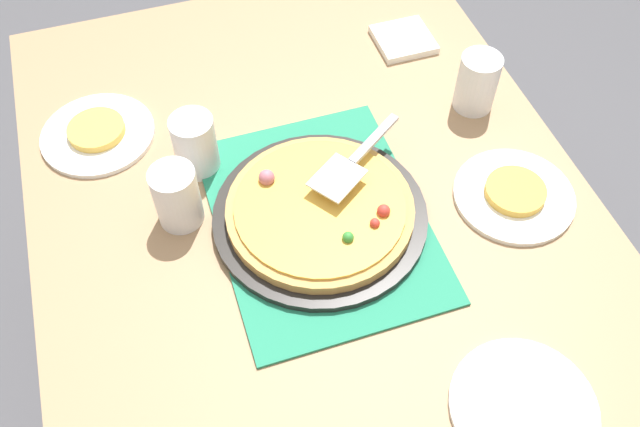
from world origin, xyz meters
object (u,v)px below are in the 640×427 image
(cup_far, at_px, (177,196))
(napkin_stack, at_px, (404,39))
(served_slice_left, at_px, (96,130))
(plate_near_left, at_px, (98,134))
(pizza_server, at_px, (353,161))
(cup_near, at_px, (477,82))
(pizza, at_px, (320,209))
(plate_side, at_px, (523,407))
(cup_corner, at_px, (195,144))
(plate_far_right, at_px, (514,196))
(pizza_pan, at_px, (320,216))
(served_slice_right, at_px, (515,191))

(cup_far, height_order, napkin_stack, cup_far)
(served_slice_left, distance_m, napkin_stack, 0.68)
(plate_near_left, xyz_separation_m, pizza_server, (0.27, 0.43, 0.06))
(pizza_server, bearing_deg, served_slice_left, -122.47)
(cup_near, relative_size, napkin_stack, 1.00)
(pizza, height_order, served_slice_left, pizza)
(served_slice_left, relative_size, napkin_stack, 0.92)
(pizza, distance_m, plate_side, 0.46)
(pizza, xyz_separation_m, cup_corner, (-0.19, -0.18, 0.03))
(served_slice_left, bearing_deg, plate_side, 35.04)
(plate_far_right, bearing_deg, pizza_pan, -99.76)
(plate_near_left, height_order, cup_corner, cup_corner)
(cup_far, height_order, cup_corner, same)
(cup_near, height_order, cup_corner, same)
(plate_near_left, xyz_separation_m, plate_far_right, (0.39, 0.70, 0.00))
(served_slice_right, relative_size, cup_corner, 0.92)
(plate_near_left, relative_size, plate_side, 1.00)
(served_slice_left, bearing_deg, cup_corner, 51.49)
(cup_corner, bearing_deg, plate_near_left, -128.51)
(plate_near_left, relative_size, served_slice_left, 2.00)
(served_slice_right, distance_m, cup_far, 0.60)
(plate_side, relative_size, served_slice_left, 2.00)
(plate_far_right, relative_size, plate_side, 1.00)
(served_slice_right, relative_size, cup_near, 0.92)
(pizza, distance_m, cup_near, 0.43)
(plate_near_left, height_order, served_slice_left, served_slice_left)
(pizza_pan, height_order, cup_corner, cup_corner)
(plate_near_left, bearing_deg, served_slice_right, 60.91)
(plate_near_left, height_order, cup_far, cup_far)
(plate_near_left, xyz_separation_m, served_slice_left, (0.00, 0.00, 0.01))
(served_slice_left, distance_m, served_slice_right, 0.80)
(pizza, relative_size, plate_far_right, 1.50)
(served_slice_right, height_order, cup_near, cup_near)
(served_slice_left, relative_size, served_slice_right, 1.00)
(cup_near, height_order, pizza_server, cup_near)
(pizza_pan, xyz_separation_m, pizza, (-0.00, 0.00, 0.02))
(napkin_stack, bearing_deg, cup_corner, -67.05)
(served_slice_right, bearing_deg, pizza_server, -113.27)
(pizza_pan, bearing_deg, cup_far, -109.70)
(pizza, bearing_deg, served_slice_right, 80.10)
(plate_side, bearing_deg, napkin_stack, 169.84)
(pizza, xyz_separation_m, served_slice_left, (-0.33, -0.35, -0.02))
(served_slice_left, xyz_separation_m, cup_corner, (0.14, 0.17, 0.04))
(pizza_pan, relative_size, plate_near_left, 1.73)
(pizza_pan, xyz_separation_m, napkin_stack, (-0.41, 0.33, -0.01))
(pizza_pan, distance_m, plate_near_left, 0.48)
(served_slice_right, bearing_deg, pizza_pan, -99.76)
(pizza_pan, height_order, served_slice_right, served_slice_right)
(plate_far_right, height_order, plate_side, same)
(pizza_pan, relative_size, pizza, 1.15)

